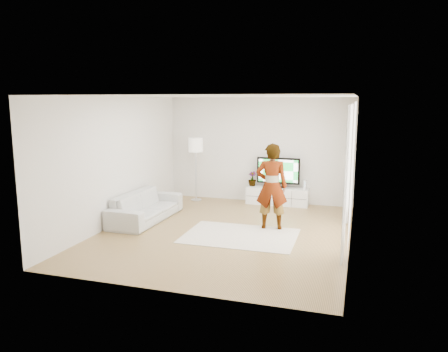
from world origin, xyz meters
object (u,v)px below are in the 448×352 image
(player, at_px, (272,186))
(media_console, at_px, (278,196))
(rug, at_px, (240,236))
(sofa, at_px, (146,206))
(television, at_px, (278,171))
(floor_lamp, at_px, (196,148))

(player, bearing_deg, media_console, -92.75)
(rug, distance_m, sofa, 2.46)
(television, relative_size, player, 0.62)
(sofa, distance_m, floor_lamp, 2.54)
(media_console, xyz_separation_m, television, (0.00, 0.03, 0.66))
(television, bearing_deg, rug, -94.21)
(television, relative_size, rug, 0.50)
(media_console, relative_size, floor_lamp, 0.95)
(sofa, height_order, floor_lamp, floor_lamp)
(media_console, distance_m, floor_lamp, 2.55)
(rug, relative_size, player, 1.23)
(rug, height_order, sofa, sofa)
(player, distance_m, sofa, 2.94)
(media_console, height_order, floor_lamp, floor_lamp)
(rug, height_order, player, player)
(player, bearing_deg, rug, 45.72)
(television, xyz_separation_m, floor_lamp, (-2.23, -0.21, 0.57))
(television, distance_m, rug, 3.10)
(media_console, relative_size, television, 1.44)
(rug, xyz_separation_m, sofa, (-2.38, 0.52, 0.32))
(floor_lamp, bearing_deg, sofa, -99.34)
(rug, bearing_deg, television, 85.79)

